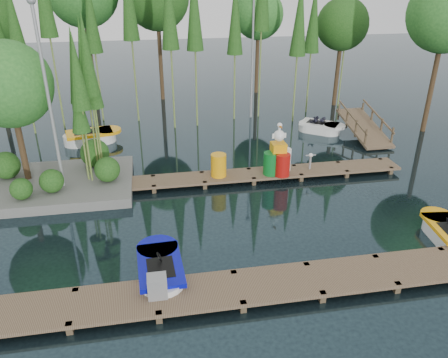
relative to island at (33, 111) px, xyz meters
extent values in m
plane|color=#1C2E34|center=(6.30, -3.29, -3.18)|extent=(90.00, 90.00, 0.00)
cube|color=brown|center=(6.30, -7.79, -2.93)|extent=(18.00, 1.50, 0.10)
cube|color=#4E3F2B|center=(2.00, -8.42, -3.13)|extent=(0.16, 0.16, 0.50)
cube|color=#4E3F2B|center=(2.00, -7.16, -3.13)|extent=(0.16, 0.16, 0.50)
cube|color=#4E3F2B|center=(4.15, -8.42, -3.13)|extent=(0.16, 0.16, 0.50)
cube|color=#4E3F2B|center=(4.15, -7.16, -3.13)|extent=(0.16, 0.16, 0.50)
cube|color=#4E3F2B|center=(6.30, -8.42, -3.13)|extent=(0.16, 0.16, 0.50)
cube|color=#4E3F2B|center=(6.30, -7.16, -3.13)|extent=(0.16, 0.16, 0.50)
cube|color=#4E3F2B|center=(8.45, -8.42, -3.13)|extent=(0.16, 0.16, 0.50)
cube|color=#4E3F2B|center=(8.45, -7.16, -3.13)|extent=(0.16, 0.16, 0.50)
cube|color=#4E3F2B|center=(10.60, -8.42, -3.13)|extent=(0.16, 0.16, 0.50)
cube|color=#4E3F2B|center=(10.60, -7.16, -3.13)|extent=(0.16, 0.16, 0.50)
cube|color=#4E3F2B|center=(12.75, -7.16, -3.13)|extent=(0.16, 0.16, 0.50)
cube|color=brown|center=(7.30, -0.79, -2.93)|extent=(15.00, 1.20, 0.10)
cube|color=#4E3F2B|center=(0.20, -1.27, -3.13)|extent=(0.16, 0.16, 0.50)
cube|color=#4E3F2B|center=(0.20, -0.31, -3.13)|extent=(0.16, 0.16, 0.50)
cube|color=#4E3F2B|center=(2.23, -1.27, -3.13)|extent=(0.16, 0.16, 0.50)
cube|color=#4E3F2B|center=(2.23, -0.31, -3.13)|extent=(0.16, 0.16, 0.50)
cube|color=#4E3F2B|center=(4.26, -1.27, -3.13)|extent=(0.16, 0.16, 0.50)
cube|color=#4E3F2B|center=(4.26, -0.31, -3.13)|extent=(0.16, 0.16, 0.50)
cube|color=#4E3F2B|center=(6.28, -1.27, -3.13)|extent=(0.16, 0.16, 0.50)
cube|color=#4E3F2B|center=(6.28, -0.31, -3.13)|extent=(0.16, 0.16, 0.50)
cube|color=#4E3F2B|center=(8.31, -1.27, -3.13)|extent=(0.16, 0.16, 0.50)
cube|color=#4E3F2B|center=(8.31, -0.31, -3.13)|extent=(0.16, 0.16, 0.50)
cube|color=#4E3F2B|center=(10.34, -1.27, -3.13)|extent=(0.16, 0.16, 0.50)
cube|color=#4E3F2B|center=(10.34, -0.31, -3.13)|extent=(0.16, 0.16, 0.50)
cube|color=#4E3F2B|center=(12.37, -1.27, -3.13)|extent=(0.16, 0.16, 0.50)
cube|color=#4E3F2B|center=(12.37, -0.31, -3.13)|extent=(0.16, 0.16, 0.50)
cube|color=#4E3F2B|center=(14.40, -1.27, -3.13)|extent=(0.16, 0.16, 0.50)
cube|color=#4E3F2B|center=(14.40, -0.31, -3.13)|extent=(0.16, 0.16, 0.50)
cube|color=slate|center=(0.30, -0.29, -3.00)|extent=(6.20, 4.20, 0.42)
sphere|color=#27571B|center=(-1.50, 0.31, -2.24)|extent=(1.10, 1.10, 1.10)
sphere|color=#27571B|center=(0.50, -1.29, -2.34)|extent=(0.90, 0.90, 0.90)
sphere|color=#27571B|center=(1.90, 0.91, -2.19)|extent=(1.20, 1.20, 1.20)
sphere|color=#27571B|center=(-0.50, -1.69, -2.39)|extent=(0.80, 0.80, 0.80)
sphere|color=#27571B|center=(2.50, -0.69, -2.29)|extent=(1.00, 1.00, 1.00)
cylinder|color=#412E1B|center=(-0.70, 0.11, -1.18)|extent=(0.24, 0.24, 3.60)
sphere|color=#337B2B|center=(-0.70, 0.11, 1.02)|extent=(3.20, 3.20, 3.20)
cylinder|color=olive|center=(2.04, 0.27, -0.22)|extent=(0.07, 0.07, 5.93)
cone|color=#27571B|center=(2.04, 0.27, 1.86)|extent=(0.70, 0.70, 2.97)
cylinder|color=olive|center=(1.73, 0.11, -0.35)|extent=(0.07, 0.07, 5.66)
cone|color=#27571B|center=(1.73, 0.11, 1.63)|extent=(0.70, 0.70, 2.83)
cylinder|color=olive|center=(2.23, 0.30, -0.57)|extent=(0.07, 0.07, 5.22)
cone|color=#27571B|center=(2.23, 0.30, 1.26)|extent=(0.70, 0.70, 2.61)
cylinder|color=olive|center=(1.85, -0.51, -0.42)|extent=(0.07, 0.07, 5.53)
cone|color=#27571B|center=(1.85, -0.51, 1.52)|extent=(0.70, 0.70, 2.76)
cylinder|color=olive|center=(1.71, -0.39, -1.18)|extent=(0.07, 0.07, 4.01)
cone|color=#27571B|center=(1.71, -0.39, 0.23)|extent=(0.70, 0.70, 2.01)
cylinder|color=olive|center=(2.17, 0.16, -0.13)|extent=(0.07, 0.07, 6.11)
cone|color=#27571B|center=(2.17, 0.16, 2.01)|extent=(0.70, 0.70, 3.05)
cylinder|color=#412E1B|center=(19.04, 3.61, -0.15)|extent=(0.26, 0.26, 6.06)
sphere|color=#337B2B|center=(19.04, 3.61, 2.87)|extent=(3.81, 3.81, 3.81)
cylinder|color=#412E1B|center=(16.28, 9.35, -0.67)|extent=(0.26, 0.26, 5.02)
sphere|color=#27571B|center=(16.28, 9.35, 1.84)|extent=(3.16, 3.16, 3.16)
cylinder|color=#412E1B|center=(12.04, 13.41, -0.53)|extent=(0.26, 0.26, 5.31)
sphere|color=#337B2B|center=(12.04, 13.41, 2.12)|extent=(3.34, 3.34, 3.34)
cylinder|color=#412E1B|center=(5.30, 12.74, 0.05)|extent=(0.26, 0.26, 6.46)
cylinder|color=#412E1B|center=(0.88, 12.71, 0.24)|extent=(0.26, 0.26, 6.85)
cylinder|color=olive|center=(-1.86, 6.94, 0.55)|extent=(0.09, 0.09, 7.48)
cone|color=#27571B|center=(-1.86, 6.94, 2.65)|extent=(0.90, 0.90, 4.11)
cylinder|color=olive|center=(-0.41, 7.53, 1.65)|extent=(0.09, 0.09, 9.66)
cylinder|color=olive|center=(1.62, 8.54, 0.66)|extent=(0.09, 0.09, 7.69)
cone|color=#27571B|center=(1.62, 8.54, 2.81)|extent=(0.90, 0.90, 4.23)
cylinder|color=olive|center=(3.67, 8.19, 1.31)|extent=(0.09, 0.09, 8.99)
cylinder|color=olive|center=(5.66, 6.58, 1.03)|extent=(0.09, 0.09, 8.44)
cone|color=#27571B|center=(5.66, 6.58, 3.40)|extent=(0.90, 0.90, 4.64)
cylinder|color=olive|center=(6.95, 6.71, 0.93)|extent=(0.09, 0.09, 8.22)
cone|color=#27571B|center=(6.95, 6.71, 3.23)|extent=(0.90, 0.90, 4.52)
cylinder|color=olive|center=(9.25, 7.58, 0.52)|extent=(0.09, 0.09, 7.41)
cone|color=#27571B|center=(9.25, 7.58, 2.59)|extent=(0.90, 0.90, 4.07)
cylinder|color=olive|center=(10.79, 7.80, 1.70)|extent=(0.09, 0.09, 9.77)
cylinder|color=olive|center=(12.54, 6.54, 0.52)|extent=(0.09, 0.09, 7.40)
cone|color=#27571B|center=(12.54, 6.54, 2.59)|extent=(0.90, 0.90, 4.07)
cylinder|color=olive|center=(13.93, 8.13, 0.39)|extent=(0.09, 0.09, 7.14)
cone|color=#27571B|center=(13.93, 8.13, 2.39)|extent=(0.90, 0.90, 3.93)
cylinder|color=olive|center=(16.47, 9.13, 1.12)|extent=(0.09, 0.09, 8.61)
cylinder|color=gray|center=(0.80, -0.79, 0.32)|extent=(0.12, 0.12, 7.00)
sphere|color=gray|center=(0.80, -0.79, 3.92)|extent=(0.30, 0.30, 0.30)
cylinder|color=gray|center=(10.30, 7.71, 0.32)|extent=(0.12, 0.12, 7.00)
cube|color=brown|center=(15.30, 3.21, -2.63)|extent=(1.50, 3.94, 0.95)
cube|color=#4E3F2B|center=(14.60, 1.61, -2.59)|extent=(0.08, 0.08, 0.90)
cube|color=#4E3F2B|center=(14.60, 2.71, -2.48)|extent=(0.08, 0.08, 0.90)
cube|color=#4E3F2B|center=(14.60, 3.81, -2.37)|extent=(0.08, 0.08, 0.90)
cube|color=#4E3F2B|center=(14.60, 4.91, -2.26)|extent=(0.08, 0.08, 0.90)
cube|color=brown|center=(14.60, 3.21, -2.03)|extent=(0.06, 3.54, 0.83)
cube|color=#4E3F2B|center=(16.00, 1.61, -2.59)|extent=(0.08, 0.08, 0.90)
cube|color=#4E3F2B|center=(16.00, 2.71, -2.48)|extent=(0.08, 0.08, 0.90)
cube|color=#4E3F2B|center=(16.00, 3.81, -2.37)|extent=(0.08, 0.08, 0.90)
cube|color=#4E3F2B|center=(16.00, 4.91, -2.26)|extent=(0.08, 0.08, 0.90)
cube|color=brown|center=(16.00, 3.21, -2.03)|extent=(0.06, 3.54, 0.83)
cube|color=white|center=(4.27, -6.76, -2.98)|extent=(1.25, 1.26, 0.55)
cylinder|color=white|center=(4.24, -6.16, -2.98)|extent=(1.25, 1.25, 0.55)
cylinder|color=white|center=(4.30, -7.37, -2.98)|extent=(1.25, 1.25, 0.55)
cube|color=#060AA7|center=(4.27, -6.76, -2.68)|extent=(1.32, 2.14, 0.14)
cylinder|color=#060AA7|center=(4.23, -5.89, -2.68)|extent=(1.28, 1.28, 0.14)
cube|color=black|center=(4.28, -6.96, -2.64)|extent=(0.79, 1.02, 0.06)
torus|color=black|center=(4.26, -6.62, -2.48)|extent=(0.16, 0.28, 0.27)
cube|color=white|center=(13.58, -6.32, -3.01)|extent=(1.18, 1.19, 0.48)
cylinder|color=white|center=(13.64, -5.79, -3.01)|extent=(1.18, 1.18, 0.48)
cylinder|color=#F9A50D|center=(13.67, -5.55, -2.74)|extent=(1.20, 1.20, 0.12)
torus|color=black|center=(13.59, -6.19, -2.57)|extent=(0.16, 0.26, 0.23)
cube|color=white|center=(1.23, 4.90, -2.97)|extent=(1.53, 1.52, 0.59)
cylinder|color=white|center=(1.86, 5.03, -2.97)|extent=(1.52, 1.52, 0.59)
cylinder|color=white|center=(0.59, 4.77, -2.97)|extent=(1.52, 1.52, 0.59)
cube|color=#F9A50D|center=(1.23, 4.90, -2.65)|extent=(2.46, 1.73, 0.15)
cylinder|color=#F9A50D|center=(2.15, 5.09, -2.65)|extent=(1.55, 1.55, 0.15)
cube|color=black|center=(1.02, 4.86, -2.60)|extent=(1.20, 0.99, 0.06)
torus|color=black|center=(1.39, 4.93, -2.43)|extent=(0.32, 0.22, 0.28)
imported|color=#1E1E2D|center=(0.97, 4.85, -2.34)|extent=(0.52, 0.43, 1.04)
cube|color=white|center=(13.35, 4.44, -3.00)|extent=(1.59, 1.59, 0.52)
cylinder|color=white|center=(13.80, 4.09, -3.00)|extent=(1.58, 1.58, 0.52)
cylinder|color=white|center=(12.90, 4.79, -3.00)|extent=(1.58, 1.58, 0.52)
cube|color=white|center=(13.35, 4.44, -2.71)|extent=(2.25, 2.11, 0.13)
cylinder|color=white|center=(14.00, 3.93, -2.71)|extent=(1.61, 1.61, 0.13)
cube|color=black|center=(13.20, 4.55, -2.67)|extent=(1.16, 1.12, 0.06)
torus|color=black|center=(13.46, 4.35, -2.53)|extent=(0.29, 0.27, 0.25)
imported|color=#1E1E2D|center=(13.16, 4.58, -2.48)|extent=(0.47, 0.45, 0.84)
imported|color=#1E1E2D|center=(13.62, 4.64, -2.54)|extent=(0.36, 0.35, 0.64)
cube|color=gray|center=(4.16, -7.79, -2.58)|extent=(0.50, 0.42, 0.61)
cylinder|color=#F9A50D|center=(6.93, -0.79, -2.41)|extent=(0.63, 0.63, 0.95)
cylinder|color=#0B6821|center=(9.09, -1.00, -2.41)|extent=(0.63, 0.63, 0.95)
cylinder|color=white|center=(9.72, -0.68, -2.41)|extent=(0.63, 0.63, 0.95)
cylinder|color=#AD100C|center=(9.51, -1.21, -2.41)|extent=(0.63, 0.63, 0.95)
cube|color=#F9A50D|center=(9.40, -0.89, -1.75)|extent=(0.58, 0.58, 0.37)
sphere|color=white|center=(9.40, -0.89, -1.25)|extent=(0.46, 0.46, 0.46)
cylinder|color=white|center=(9.40, -0.89, -0.99)|extent=(0.11, 0.11, 0.32)
sphere|color=white|center=(9.40, -0.89, -0.81)|extent=(0.21, 0.21, 0.21)
cone|color=orange|center=(9.40, -1.10, -0.83)|extent=(0.11, 0.32, 0.11)
cube|color=white|center=(9.40, -0.89, -1.25)|extent=(0.58, 0.06, 0.19)
cylinder|color=gray|center=(10.88, -0.79, -2.61)|extent=(0.09, 0.09, 0.54)
sphere|color=white|center=(10.88, -0.79, -2.25)|extent=(0.18, 0.18, 0.18)
cube|color=gray|center=(10.88, -0.79, -2.25)|extent=(0.45, 0.04, 0.04)
cone|color=orange|center=(10.88, -0.90, -2.25)|extent=(0.04, 0.09, 0.04)
camera|label=1|loc=(4.29, -16.90, 4.78)|focal=35.00mm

